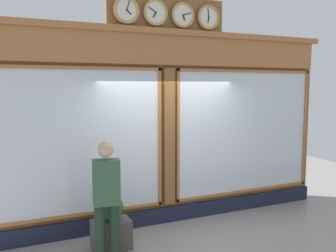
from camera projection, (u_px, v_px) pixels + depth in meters
name	position (u px, v px, depth m)	size (l,w,h in m)	color
shop_facade	(165.00, 126.00, 6.50)	(6.64, 0.42, 3.94)	brown
pedestrian	(107.00, 196.00, 4.96)	(0.39, 0.27, 1.69)	#1C2F21
planter_box	(111.00, 235.00, 5.44)	(0.56, 0.36, 0.44)	#4C4742
planter_shrub	(111.00, 208.00, 5.40)	(0.38, 0.38, 0.38)	#285623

